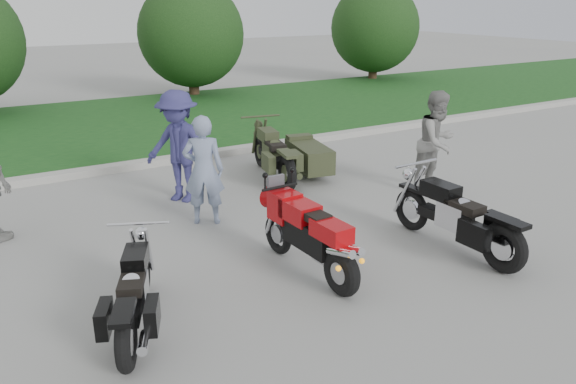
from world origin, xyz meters
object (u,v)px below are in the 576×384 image
cruiser_right (460,221)px  cruiser_left (134,298)px  cruiser_sidecar (295,157)px  person_stripe (204,170)px  person_denim (179,147)px  sportbike_red (310,234)px  person_grey (437,142)px

cruiser_right → cruiser_left: bearing=174.5°
cruiser_left → cruiser_sidecar: (4.27, 3.78, 0.03)m
cruiser_left → person_stripe: (1.84, 2.49, 0.46)m
person_denim → cruiser_right: bearing=-4.0°
cruiser_left → cruiser_sidecar: bearing=64.6°
cruiser_right → person_denim: 4.78m
sportbike_red → person_grey: size_ratio=1.08×
sportbike_red → cruiser_right: (2.16, -0.50, -0.10)m
cruiser_sidecar → person_denim: 2.46m
cruiser_left → person_denim: person_denim is taller
sportbike_red → cruiser_sidecar: sportbike_red is taller
person_denim → cruiser_left: bearing=-64.1°
cruiser_left → person_denim: size_ratio=0.99×
person_grey → cruiser_right: bearing=-138.5°
cruiser_right → cruiser_sidecar: bearing=91.2°
cruiser_sidecar → person_stripe: size_ratio=1.36×
cruiser_left → person_grey: 6.33m
cruiser_sidecar → person_grey: 2.71m
cruiser_right → person_denim: bearing=121.5°
cruiser_left → person_stripe: size_ratio=1.11×
person_grey → person_denim: bearing=144.2°
cruiser_left → cruiser_sidecar: cruiser_sidecar is taller
cruiser_left → sportbike_red: bearing=27.7°
cruiser_sidecar → person_grey: person_grey is taller
cruiser_right → person_stripe: size_ratio=1.36×
cruiser_right → cruiser_sidecar: 4.10m
cruiser_left → person_denim: (1.88, 3.67, 0.57)m
person_grey → person_denim: person_denim is taller
cruiser_sidecar → person_grey: bearing=-37.0°
cruiser_left → person_grey: (6.05, 1.78, 0.52)m
sportbike_red → person_grey: person_grey is taller
cruiser_left → person_grey: bearing=39.6°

